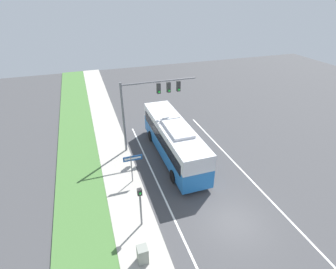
% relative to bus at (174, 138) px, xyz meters
% --- Properties ---
extents(ground_plane, '(80.00, 80.00, 0.00)m').
position_rel_bus_xyz_m(ground_plane, '(1.16, -8.50, -1.89)').
color(ground_plane, '#424244').
extents(sidewalk, '(2.80, 80.00, 0.12)m').
position_rel_bus_xyz_m(sidewalk, '(-5.04, -8.50, -1.83)').
color(sidewalk, '#ADA89E').
rests_on(sidewalk, ground_plane).
extents(grass_verge, '(3.60, 80.00, 0.10)m').
position_rel_bus_xyz_m(grass_verge, '(-8.24, -8.50, -1.84)').
color(grass_verge, '#477538').
rests_on(grass_verge, ground_plane).
extents(lane_divider_near, '(0.14, 30.00, 0.01)m').
position_rel_bus_xyz_m(lane_divider_near, '(-2.44, -8.50, -1.89)').
color(lane_divider_near, silver).
rests_on(lane_divider_near, ground_plane).
extents(lane_divider_far, '(0.14, 30.00, 0.01)m').
position_rel_bus_xyz_m(lane_divider_far, '(4.76, -8.50, -1.89)').
color(lane_divider_far, silver).
rests_on(lane_divider_far, ground_plane).
extents(bus, '(2.67, 10.86, 3.47)m').
position_rel_bus_xyz_m(bus, '(0.00, 0.00, 0.00)').
color(bus, '#236BB7').
rests_on(bus, ground_plane).
extents(signal_gantry, '(6.79, 0.41, 6.66)m').
position_rel_bus_xyz_m(signal_gantry, '(-1.57, 2.26, 3.02)').
color(signal_gantry, slate).
rests_on(signal_gantry, ground_plane).
extents(pedestrian_signal, '(0.28, 0.34, 3.05)m').
position_rel_bus_xyz_m(pedestrian_signal, '(-4.60, -6.86, 0.19)').
color(pedestrian_signal, slate).
rests_on(pedestrian_signal, ground_plane).
extents(street_sign, '(1.47, 0.08, 2.51)m').
position_rel_bus_xyz_m(street_sign, '(-4.19, -2.41, -0.08)').
color(street_sign, slate).
rests_on(street_sign, ground_plane).
extents(utility_cabinet, '(0.57, 0.58, 1.08)m').
position_rel_bus_xyz_m(utility_cabinet, '(-5.15, -9.43, -1.23)').
color(utility_cabinet, gray).
rests_on(utility_cabinet, sidewalk).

